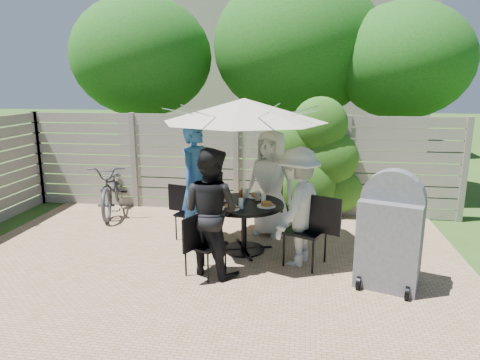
# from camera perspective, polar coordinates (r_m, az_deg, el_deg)

# --- Properties ---
(backyard_envelope) EXTENTS (60.00, 60.00, 5.00)m
(backyard_envelope) POSITION_cam_1_polar(r_m,az_deg,el_deg) (15.07, 4.32, 13.72)
(backyard_envelope) COLOR #335019
(backyard_envelope) RESTS_ON ground
(patio_table) EXTENTS (1.47, 1.47, 0.74)m
(patio_table) POSITION_cam_1_polar(r_m,az_deg,el_deg) (6.18, 0.53, -5.04)
(patio_table) COLOR black
(patio_table) RESTS_ON ground
(umbrella) EXTENTS (2.98, 2.98, 2.21)m
(umbrella) POSITION_cam_1_polar(r_m,az_deg,el_deg) (5.88, 0.56, 9.29)
(umbrella) COLOR silver
(umbrella) RESTS_ON ground
(chair_back) EXTENTS (0.52, 0.67, 0.88)m
(chair_back) POSITION_cam_1_polar(r_m,az_deg,el_deg) (7.06, 4.53, -4.86)
(chair_back) COLOR black
(chair_back) RESTS_ON ground
(person_back) EXTENTS (0.98, 0.82, 1.70)m
(person_back) POSITION_cam_1_polar(r_m,az_deg,el_deg) (6.79, 4.12, -0.46)
(person_back) COLOR silver
(person_back) RESTS_ON ground
(chair_left) EXTENTS (0.65, 0.51, 0.86)m
(chair_left) POSITION_cam_1_polar(r_m,az_deg,el_deg) (6.78, -6.54, -5.76)
(chair_left) COLOR black
(chair_left) RESTS_ON ground
(person_left) EXTENTS (0.67, 0.79, 1.85)m
(person_left) POSITION_cam_1_polar(r_m,az_deg,el_deg) (6.51, -5.75, -0.40)
(person_left) COLOR #2558A0
(person_left) RESTS_ON ground
(chair_front) EXTENTS (0.55, 0.66, 0.86)m
(chair_front) POSITION_cam_1_polar(r_m,az_deg,el_deg) (5.51, -4.69, -10.22)
(chair_front) COLOR black
(chair_front) RESTS_ON ground
(person_front) EXTENTS (0.98, 0.89, 1.65)m
(person_front) POSITION_cam_1_polar(r_m,az_deg,el_deg) (5.42, -3.96, -4.25)
(person_front) COLOR black
(person_front) RESTS_ON ground
(chair_right) EXTENTS (0.76, 0.64, 1.00)m
(chair_right) POSITION_cam_1_polar(r_m,az_deg,el_deg) (5.84, 8.79, -8.51)
(chair_right) COLOR black
(chair_right) RESTS_ON ground
(person_right) EXTENTS (0.95, 1.19, 1.61)m
(person_right) POSITION_cam_1_polar(r_m,az_deg,el_deg) (5.73, 7.70, -3.59)
(person_right) COLOR #B5B6B1
(person_right) RESTS_ON ground
(plate_back) EXTENTS (0.26, 0.26, 0.06)m
(plate_back) POSITION_cam_1_polar(r_m,az_deg,el_deg) (6.41, 2.18, -2.07)
(plate_back) COLOR white
(plate_back) RESTS_ON patio_table
(plate_left) EXTENTS (0.26, 0.26, 0.06)m
(plate_left) POSITION_cam_1_polar(r_m,az_deg,el_deg) (6.29, -2.28, -2.36)
(plate_left) COLOR white
(plate_left) RESTS_ON patio_table
(plate_front) EXTENTS (0.26, 0.26, 0.06)m
(plate_front) POSITION_cam_1_polar(r_m,az_deg,el_deg) (5.81, -1.28, -3.66)
(plate_front) COLOR white
(plate_front) RESTS_ON patio_table
(plate_right) EXTENTS (0.26, 0.26, 0.06)m
(plate_right) POSITION_cam_1_polar(r_m,az_deg,el_deg) (5.94, 3.53, -3.32)
(plate_right) COLOR white
(plate_right) RESTS_ON patio_table
(glass_back) EXTENTS (0.07, 0.07, 0.14)m
(glass_back) POSITION_cam_1_polar(r_m,az_deg,el_deg) (6.36, 0.92, -1.75)
(glass_back) COLOR silver
(glass_back) RESTS_ON patio_table
(glass_front) EXTENTS (0.07, 0.07, 0.14)m
(glass_front) POSITION_cam_1_polar(r_m,az_deg,el_deg) (5.83, 0.12, -3.14)
(glass_front) COLOR silver
(glass_front) RESTS_ON patio_table
(glass_right) EXTENTS (0.07, 0.07, 0.14)m
(glass_right) POSITION_cam_1_polar(r_m,az_deg,el_deg) (6.06, 3.16, -2.53)
(glass_right) COLOR silver
(glass_right) RESTS_ON patio_table
(syrup_jug) EXTENTS (0.09, 0.09, 0.16)m
(syrup_jug) POSITION_cam_1_polar(r_m,az_deg,el_deg) (6.16, 0.30, -2.14)
(syrup_jug) COLOR #59280C
(syrup_jug) RESTS_ON patio_table
(coffee_cup) EXTENTS (0.08, 0.08, 0.12)m
(coffee_cup) POSITION_cam_1_polar(r_m,az_deg,el_deg) (6.23, 2.36, -2.17)
(coffee_cup) COLOR #C6B293
(coffee_cup) RESTS_ON patio_table
(bicycle) EXTENTS (1.09, 1.94, 0.97)m
(bicycle) POSITION_cam_1_polar(r_m,az_deg,el_deg) (8.36, -16.57, -0.97)
(bicycle) COLOR #333338
(bicycle) RESTS_ON ground
(bbq_grill) EXTENTS (0.85, 0.75, 1.45)m
(bbq_grill) POSITION_cam_1_polar(r_m,az_deg,el_deg) (5.41, 19.39, -6.87)
(bbq_grill) COLOR slate
(bbq_grill) RESTS_ON ground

